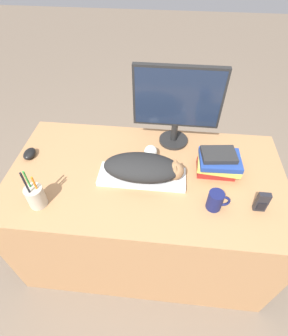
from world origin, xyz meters
name	(u,v)px	position (x,y,z in m)	size (l,w,h in m)	color
ground_plane	(139,299)	(0.00, 0.00, 0.00)	(12.00, 12.00, 0.00)	#6B5B4C
desk	(146,214)	(0.00, 0.39, 0.37)	(1.45, 0.77, 0.74)	#9E7047
keyboard	(142,177)	(-0.02, 0.35, 0.75)	(0.44, 0.15, 0.02)	silver
cat	(145,168)	(0.00, 0.35, 0.82)	(0.40, 0.19, 0.11)	black
monitor	(177,101)	(0.14, 0.66, 1.01)	(0.46, 0.17, 0.46)	black
computer_mouse	(30,154)	(-0.66, 0.45, 0.76)	(0.06, 0.09, 0.04)	black
coffee_mug	(216,200)	(0.34, 0.21, 0.79)	(0.10, 0.07, 0.10)	#141947
pen_cup	(36,196)	(-0.48, 0.14, 0.79)	(0.08, 0.08, 0.23)	#B2A893
baseball	(151,152)	(0.01, 0.52, 0.77)	(0.07, 0.07, 0.07)	silver
phone	(262,202)	(0.54, 0.22, 0.79)	(0.05, 0.03, 0.11)	black
book_stack	(218,163)	(0.37, 0.44, 0.80)	(0.23, 0.17, 0.13)	maroon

